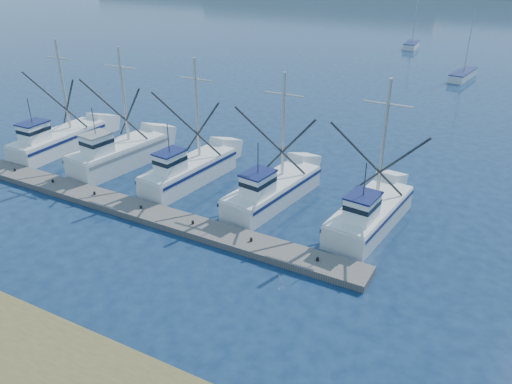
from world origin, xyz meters
TOP-DOWN VIEW (x-y plane):
  - ground at (0.00, 0.00)m, footprint 500.00×500.00m
  - floating_dock at (-7.78, 5.77)m, footprint 29.78×2.57m
  - trawler_fleet at (-8.27, 10.81)m, footprint 29.28×8.49m
  - sailboat_near at (5.10, 53.44)m, footprint 2.69×6.83m
  - sailboat_far at (-5.43, 71.84)m, footprint 2.01×5.06m

SIDE VIEW (x-z plane):
  - ground at x=0.00m, z-range 0.00..0.00m
  - floating_dock at x=-7.78m, z-range 0.00..0.40m
  - sailboat_near at x=5.10m, z-range -3.56..4.54m
  - sailboat_far at x=-5.43m, z-range -3.55..4.55m
  - trawler_fleet at x=-8.27m, z-range -3.42..5.38m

